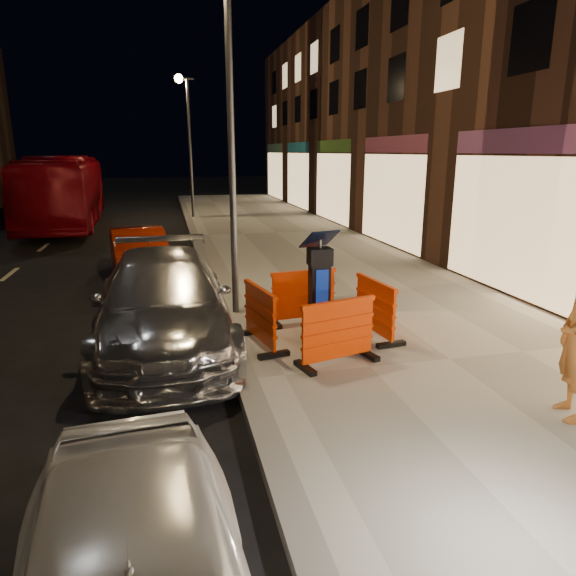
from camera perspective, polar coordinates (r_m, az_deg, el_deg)
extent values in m
plane|color=black|center=(7.05, -4.57, -11.13)|extent=(120.00, 120.00, 0.00)
cube|color=#99968B|center=(7.98, 17.45, -8.01)|extent=(6.00, 60.00, 0.15)
cube|color=slate|center=(7.02, -4.58, -10.58)|extent=(0.30, 60.00, 0.15)
cube|color=black|center=(8.06, 3.49, -0.20)|extent=(0.61, 0.61, 1.69)
cube|color=#E73602|center=(7.31, 5.58, -4.92)|extent=(1.29, 0.79, 0.94)
cube|color=#E73602|center=(9.04, 1.74, -0.95)|extent=(1.26, 0.63, 0.94)
cube|color=#E73602|center=(7.95, -3.13, -3.20)|extent=(0.73, 1.28, 0.94)
cube|color=#E73602|center=(8.47, 9.63, -2.25)|extent=(0.65, 1.26, 0.94)
imported|color=#ABABB0|center=(8.76, -13.38, -6.17)|extent=(2.14, 5.14, 1.49)
imported|color=#8E1A05|center=(13.59, -15.96, 1.21)|extent=(1.79, 3.82, 1.21)
imported|color=maroon|center=(24.03, -23.23, 6.35)|extent=(2.99, 10.58, 2.92)
cylinder|color=#3F3F44|center=(9.35, -6.31, 15.20)|extent=(0.12, 0.12, 6.00)
cylinder|color=#3F3F44|center=(24.30, -10.81, 14.83)|extent=(0.12, 0.12, 6.00)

